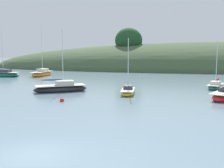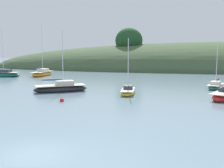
{
  "view_description": "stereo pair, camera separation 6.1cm",
  "coord_description": "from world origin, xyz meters",
  "px_view_note": "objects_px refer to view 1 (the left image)",
  "views": [
    {
      "loc": [
        6.31,
        -11.76,
        5.06
      ],
      "look_at": [
        0.0,
        20.0,
        1.2
      ],
      "focal_mm": 42.95,
      "sensor_mm": 36.0,
      "label": 1
    },
    {
      "loc": [
        6.37,
        -11.75,
        5.06
      ],
      "look_at": [
        0.0,
        20.0,
        1.2
      ],
      "focal_mm": 42.95,
      "sensor_mm": 36.0,
      "label": 2
    }
  ],
  "objects_px": {
    "sailboat_navy_dinghy": "(216,86)",
    "sailboat_teal_outer": "(128,92)",
    "sailboat_cream_ketch": "(61,88)",
    "mooring_buoy_inner": "(74,83)",
    "sailboat_yellow_far": "(2,74)",
    "mooring_buoy_outer": "(62,100)",
    "sailboat_blue_center": "(42,74)"
  },
  "relations": [
    {
      "from": "sailboat_blue_center",
      "to": "mooring_buoy_outer",
      "type": "height_order",
      "value": "sailboat_blue_center"
    },
    {
      "from": "sailboat_yellow_far",
      "to": "sailboat_cream_ketch",
      "type": "distance_m",
      "value": 26.57
    },
    {
      "from": "sailboat_teal_outer",
      "to": "mooring_buoy_inner",
      "type": "xyz_separation_m",
      "value": [
        -9.76,
        8.44,
        -0.19
      ]
    },
    {
      "from": "sailboat_navy_dinghy",
      "to": "mooring_buoy_outer",
      "type": "xyz_separation_m",
      "value": [
        -17.41,
        -13.44,
        -0.21
      ]
    },
    {
      "from": "sailboat_navy_dinghy",
      "to": "mooring_buoy_inner",
      "type": "bearing_deg",
      "value": 176.88
    },
    {
      "from": "mooring_buoy_outer",
      "to": "sailboat_teal_outer",
      "type": "bearing_deg",
      "value": 45.63
    },
    {
      "from": "sailboat_teal_outer",
      "to": "sailboat_navy_dinghy",
      "type": "relative_size",
      "value": 1.03
    },
    {
      "from": "sailboat_navy_dinghy",
      "to": "sailboat_teal_outer",
      "type": "bearing_deg",
      "value": -147.39
    },
    {
      "from": "sailboat_yellow_far",
      "to": "mooring_buoy_inner",
      "type": "xyz_separation_m",
      "value": [
        19.09,
        -9.54,
        -0.33
      ]
    },
    {
      "from": "sailboat_yellow_far",
      "to": "sailboat_teal_outer",
      "type": "distance_m",
      "value": 33.98
    },
    {
      "from": "mooring_buoy_inner",
      "to": "sailboat_teal_outer",
      "type": "bearing_deg",
      "value": -40.86
    },
    {
      "from": "sailboat_cream_ketch",
      "to": "sailboat_blue_center",
      "type": "xyz_separation_m",
      "value": [
        -12.77,
        20.92,
        0.04
      ]
    },
    {
      "from": "sailboat_yellow_far",
      "to": "mooring_buoy_outer",
      "type": "relative_size",
      "value": 18.74
    },
    {
      "from": "sailboat_yellow_far",
      "to": "sailboat_cream_ketch",
      "type": "height_order",
      "value": "sailboat_yellow_far"
    },
    {
      "from": "sailboat_yellow_far",
      "to": "sailboat_blue_center",
      "type": "distance_m",
      "value": 8.04
    },
    {
      "from": "sailboat_yellow_far",
      "to": "mooring_buoy_inner",
      "type": "height_order",
      "value": "sailboat_yellow_far"
    },
    {
      "from": "sailboat_navy_dinghy",
      "to": "sailboat_yellow_far",
      "type": "bearing_deg",
      "value": 165.12
    },
    {
      "from": "sailboat_cream_ketch",
      "to": "mooring_buoy_outer",
      "type": "xyz_separation_m",
      "value": [
        2.79,
        -6.67,
        -0.29
      ]
    },
    {
      "from": "mooring_buoy_outer",
      "to": "sailboat_yellow_far",
      "type": "bearing_deg",
      "value": 133.41
    },
    {
      "from": "sailboat_blue_center",
      "to": "mooring_buoy_outer",
      "type": "bearing_deg",
      "value": -60.57
    },
    {
      "from": "sailboat_cream_ketch",
      "to": "mooring_buoy_inner",
      "type": "xyz_separation_m",
      "value": [
        -0.94,
        7.92,
        -0.29
      ]
    },
    {
      "from": "sailboat_yellow_far",
      "to": "mooring_buoy_inner",
      "type": "relative_size",
      "value": 18.74
    },
    {
      "from": "sailboat_teal_outer",
      "to": "mooring_buoy_inner",
      "type": "relative_size",
      "value": 12.76
    },
    {
      "from": "sailboat_teal_outer",
      "to": "mooring_buoy_outer",
      "type": "relative_size",
      "value": 12.76
    },
    {
      "from": "sailboat_teal_outer",
      "to": "sailboat_yellow_far",
      "type": "bearing_deg",
      "value": 148.07
    },
    {
      "from": "mooring_buoy_outer",
      "to": "sailboat_cream_ketch",
      "type": "bearing_deg",
      "value": 112.72
    },
    {
      "from": "sailboat_blue_center",
      "to": "sailboat_navy_dinghy",
      "type": "relative_size",
      "value": 1.66
    },
    {
      "from": "sailboat_cream_ketch",
      "to": "mooring_buoy_outer",
      "type": "relative_size",
      "value": 15.06
    },
    {
      "from": "sailboat_cream_ketch",
      "to": "sailboat_teal_outer",
      "type": "height_order",
      "value": "sailboat_cream_ketch"
    },
    {
      "from": "sailboat_yellow_far",
      "to": "mooring_buoy_outer",
      "type": "height_order",
      "value": "sailboat_yellow_far"
    },
    {
      "from": "mooring_buoy_inner",
      "to": "sailboat_cream_ketch",
      "type": "bearing_deg",
      "value": -83.22
    },
    {
      "from": "sailboat_cream_ketch",
      "to": "mooring_buoy_inner",
      "type": "height_order",
      "value": "sailboat_cream_ketch"
    }
  ]
}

